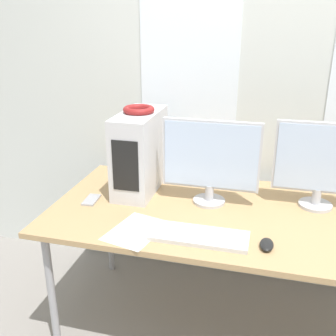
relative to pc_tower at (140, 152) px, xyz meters
The scene contains 10 objects.
wall_back 0.93m from the pc_tower, 29.97° to the left, with size 8.00×0.07×2.70m.
desk 0.80m from the pc_tower, 12.50° to the right, with size 2.25×0.92×0.75m.
pc_tower is the anchor object (origin of this frame).
headphones 0.24m from the pc_tower, 90.00° to the left, with size 0.17×0.17×0.03m.
monitor_main 0.42m from the pc_tower, 11.02° to the right, with size 0.50×0.17×0.45m.
monitor_right_near 0.96m from the pc_tower, ahead, with size 0.47×0.17×0.45m.
keyboard 0.66m from the pc_tower, 46.90° to the right, with size 0.44×0.17×0.02m.
mouse 0.88m from the pc_tower, 32.24° to the right, with size 0.06×0.11×0.03m.
cell_phone 0.37m from the pc_tower, 133.19° to the right, with size 0.08×0.14×0.01m.
paper_sheet_left 0.53m from the pc_tower, 74.31° to the right, with size 0.27×0.34×0.00m.
Camera 1 is at (-0.06, -1.35, 1.68)m, focal length 42.00 mm.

